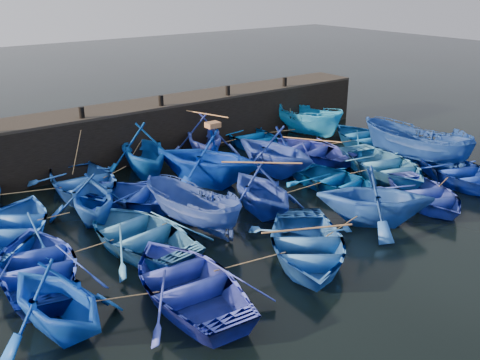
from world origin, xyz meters
TOP-DOWN VIEW (x-y plane):
  - ground at (0.00, 0.00)m, footprint 120.00×120.00m
  - quay_wall at (0.00, 10.50)m, footprint 26.00×2.50m
  - quay_top at (0.00, 10.50)m, footprint 26.00×2.50m
  - bollard_1 at (-4.00, 9.60)m, footprint 0.24×0.24m
  - bollard_2 at (0.00, 9.60)m, footprint 0.24×0.24m
  - bollard_3 at (4.00, 9.60)m, footprint 0.24×0.24m
  - bollard_4 at (8.00, 9.60)m, footprint 0.24×0.24m
  - boat_1 at (-5.15, 7.18)m, footprint 4.41×5.79m
  - boat_2 at (-1.95, 7.95)m, footprint 4.72×5.20m
  - boat_3 at (1.57, 8.29)m, footprint 5.17×5.42m
  - boat_4 at (4.64, 8.35)m, footprint 3.82×5.03m
  - boat_5 at (8.27, 7.91)m, footprint 2.29×5.00m
  - boat_6 at (-8.71, 4.65)m, footprint 5.94×6.32m
  - boat_7 at (-5.77, 4.61)m, footprint 4.18×4.52m
  - boat_8 at (-3.72, 4.51)m, footprint 5.45×5.71m
  - boat_9 at (-0.36, 5.04)m, footprint 6.08×6.30m
  - boat_10 at (2.84, 4.36)m, footprint 4.34×4.88m
  - boat_11 at (5.64, 4.88)m, footprint 3.93×5.09m
  - boat_12 at (9.35, 4.51)m, footprint 4.44×5.58m
  - boat_13 at (-8.75, 1.62)m, footprint 4.52×5.59m
  - boat_14 at (-5.39, 1.68)m, footprint 4.41×5.68m
  - boat_15 at (-3.24, 1.74)m, footprint 2.73×4.51m
  - boat_16 at (-0.42, 1.29)m, footprint 3.97×4.41m
  - boat_17 at (3.64, 1.25)m, footprint 3.47×4.59m
  - boat_18 at (6.59, 1.12)m, footprint 5.12×6.18m
  - boat_19 at (8.87, 1.14)m, footprint 3.33×5.64m
  - boat_20 at (-9.15, -1.26)m, footprint 4.02×4.42m
  - boat_21 at (-5.69, -1.91)m, footprint 4.13×5.50m
  - boat_22 at (-1.47, -2.32)m, footprint 5.99×6.31m
  - boat_23 at (2.33, -1.87)m, footprint 5.54×5.52m
  - boat_24 at (5.38, -1.94)m, footprint 4.68×5.34m
  - boat_25 at (8.59, -1.49)m, footprint 4.94×5.82m
  - wooden_crate at (-0.06, 5.04)m, footprint 0.57×0.45m
  - mooring_ropes at (-0.31, 5.01)m, footprint 17.83×11.91m
  - loose_oars at (1.33, 3.04)m, footprint 9.37×12.69m

SIDE VIEW (x-z plane):
  - ground at x=0.00m, z-range 0.00..0.00m
  - boat_17 at x=3.64m, z-range 0.00..0.90m
  - boat_24 at x=5.38m, z-range 0.00..0.92m
  - boat_8 at x=-3.72m, z-range 0.00..0.96m
  - boat_11 at x=5.64m, z-range 0.00..0.98m
  - boat_4 at x=4.64m, z-range 0.00..0.98m
  - boat_13 at x=-8.75m, z-range 0.00..1.02m
  - boat_25 at x=8.59m, z-range 0.00..1.03m
  - boat_12 at x=9.35m, z-range 0.00..1.04m
  - boat_22 at x=-1.47m, z-range 0.00..1.07m
  - boat_6 at x=-8.71m, z-range 0.00..1.07m
  - boat_14 at x=-5.39m, z-range 0.00..1.08m
  - boat_21 at x=-5.69m, z-range 0.00..1.09m
  - boat_18 at x=6.59m, z-range 0.00..1.11m
  - boat_1 at x=-5.15m, z-range 0.00..1.13m
  - boat_15 at x=-3.24m, z-range 0.00..1.64m
  - mooring_ropes at x=-0.31m, z-range -0.18..1.92m
  - boat_5 at x=8.27m, z-range 0.00..1.87m
  - boat_7 at x=-5.77m, z-range 0.00..1.97m
  - boat_20 at x=-9.15m, z-range 0.00..2.01m
  - boat_16 at x=-0.42m, z-range 0.00..2.05m
  - boat_19 at x=8.87m, z-range 0.00..2.05m
  - boat_23 at x=2.33m, z-range 0.00..2.21m
  - boat_3 at x=1.57m, z-range 0.00..2.22m
  - boat_10 at x=2.84m, z-range 0.00..2.35m
  - boat_2 at x=-1.95m, z-range 0.00..2.37m
  - quay_wall at x=0.00m, z-range 0.00..2.50m
  - boat_9 at x=-0.36m, z-range 0.00..2.54m
  - loose_oars at x=1.33m, z-range 0.96..2.26m
  - quay_top at x=0.00m, z-range 2.50..2.62m
  - wooden_crate at x=-0.06m, z-range 2.54..2.77m
  - bollard_1 at x=-4.00m, z-range 2.62..3.12m
  - bollard_2 at x=0.00m, z-range 2.62..3.12m
  - bollard_3 at x=4.00m, z-range 2.62..3.12m
  - bollard_4 at x=8.00m, z-range 2.62..3.12m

